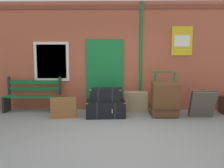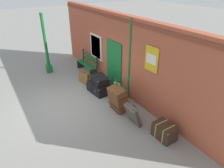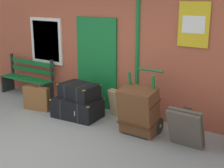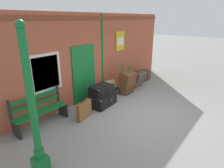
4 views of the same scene
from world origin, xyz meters
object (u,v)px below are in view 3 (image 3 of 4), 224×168
(suitcase_caramel, at_px, (122,105))
(suitcase_oxblood, at_px, (37,99))
(large_brown_trunk, at_px, (139,111))
(platform_bench, at_px, (28,78))
(porters_trolley, at_px, (143,118))
(suitcase_umber, at_px, (186,128))
(steamer_trunk_base, at_px, (77,108))
(steamer_trunk_middle, at_px, (79,91))

(suitcase_caramel, bearing_deg, suitcase_oxblood, -161.27)
(large_brown_trunk, height_order, suitcase_oxblood, large_brown_trunk)
(platform_bench, xyz_separation_m, porters_trolley, (3.69, -0.40, -0.17))
(porters_trolley, bearing_deg, suitcase_umber, -12.81)
(suitcase_oxblood, bearing_deg, suitcase_umber, 1.48)
(suitcase_caramel, bearing_deg, platform_bench, 178.86)
(large_brown_trunk, bearing_deg, platform_bench, 171.08)
(porters_trolley, relative_size, suitcase_oxblood, 1.80)
(porters_trolley, xyz_separation_m, large_brown_trunk, (-0.00, -0.18, 0.20))
(steamer_trunk_base, height_order, suitcase_oxblood, suitcase_oxblood)
(suitcase_oxblood, bearing_deg, steamer_trunk_middle, 11.70)
(platform_bench, height_order, porters_trolley, porters_trolley)
(steamer_trunk_base, height_order, steamer_trunk_middle, steamer_trunk_middle)
(porters_trolley, height_order, large_brown_trunk, porters_trolley)
(steamer_trunk_middle, relative_size, porters_trolley, 0.71)
(platform_bench, bearing_deg, suitcase_caramel, -1.14)
(large_brown_trunk, xyz_separation_m, suitcase_caramel, (-0.70, 0.52, -0.16))
(suitcase_umber, bearing_deg, large_brown_trunk, 177.54)
(steamer_trunk_base, relative_size, suitcase_caramel, 1.51)
(steamer_trunk_middle, relative_size, large_brown_trunk, 0.90)
(suitcase_caramel, bearing_deg, suitcase_umber, -18.72)
(suitcase_oxblood, distance_m, suitcase_caramel, 2.03)
(platform_bench, distance_m, steamer_trunk_middle, 2.22)
(steamer_trunk_base, bearing_deg, large_brown_trunk, -1.64)
(platform_bench, relative_size, suitcase_caramel, 2.28)
(porters_trolley, xyz_separation_m, suitcase_caramel, (-0.70, 0.34, 0.04))
(suitcase_umber, bearing_deg, suitcase_caramel, 161.28)
(steamer_trunk_middle, bearing_deg, steamer_trunk_base, -112.88)
(steamer_trunk_middle, bearing_deg, suitcase_oxblood, -168.30)
(platform_bench, relative_size, large_brown_trunk, 1.70)
(platform_bench, bearing_deg, steamer_trunk_middle, -12.64)
(steamer_trunk_base, height_order, suitcase_umber, suitcase_umber)
(suitcase_oxblood, xyz_separation_m, suitcase_caramel, (1.92, 0.65, 0.03))
(suitcase_umber, bearing_deg, porters_trolley, 167.19)
(steamer_trunk_base, bearing_deg, suitcase_umber, -1.95)
(suitcase_umber, relative_size, suitcase_caramel, 1.04)
(porters_trolley, relative_size, suitcase_caramel, 1.70)
(porters_trolley, xyz_separation_m, suitcase_oxblood, (-2.62, -0.31, 0.00))
(platform_bench, height_order, steamer_trunk_middle, platform_bench)
(platform_bench, distance_m, suitcase_caramel, 2.99)
(steamer_trunk_middle, xyz_separation_m, suitcase_umber, (2.48, -0.13, -0.22))
(platform_bench, xyz_separation_m, suitcase_umber, (4.64, -0.62, -0.08))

